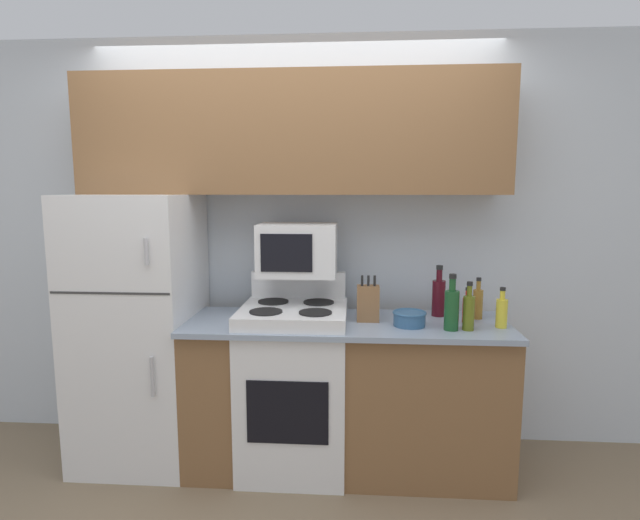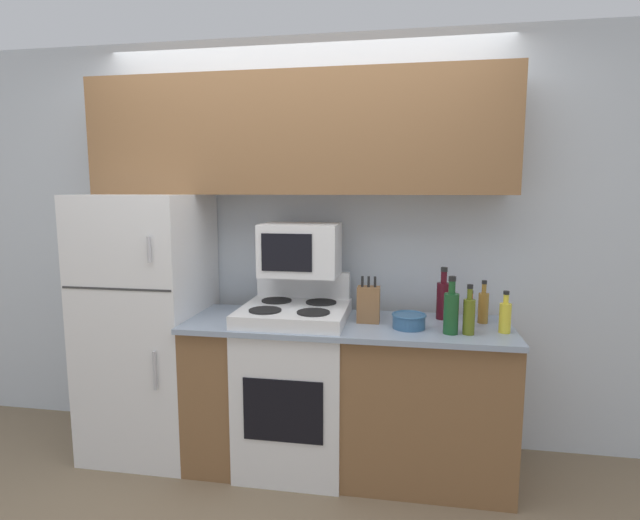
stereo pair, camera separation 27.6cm
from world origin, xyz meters
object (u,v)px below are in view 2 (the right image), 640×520
Objects in this scene: stove at (295,384)px; knife_block at (368,304)px; refrigerator at (149,324)px; bottle_cooking_spray at (505,316)px; microwave at (300,249)px; bottle_wine_green at (451,311)px; bottle_vinegar at (483,306)px; bottle_hot_sauce at (470,313)px; bottle_wine_red at (443,299)px; bowl at (409,320)px; bottle_olive_oil at (469,315)px.

knife_block is (0.42, 0.01, 0.49)m from stove.
refrigerator reaches higher than bottle_cooking_spray.
bottle_wine_green is at bearing -16.71° from microwave.
bottle_vinegar is (1.05, 0.11, 0.48)m from stove.
bottle_vinegar is (0.63, 0.10, -0.01)m from knife_block.
stove is 4.65× the size of bottle_vinegar.
knife_block is 0.55m from bottle_hot_sauce.
bottle_hot_sauce is (1.90, -0.05, 0.16)m from refrigerator.
bottle_wine_red reaches higher than bottle_vinegar.
refrigerator is 8.60× the size of bowl.
microwave is 0.74m from bowl.
bottle_wine_red is at bearing 49.99° from bowl.
microwave reaches higher than bottle_wine_red.
knife_block is at bearing 1.84° from stove.
knife_block reaches higher than bottle_vinegar.
bottle_wine_green is at bearing -128.32° from bottle_vinegar.
knife_block is 0.87× the size of bottle_wine_green.
stove reaches higher than bottle_cooking_spray.
refrigerator is at bearing 178.62° from bottle_hot_sauce.
bottle_wine_green is at bearing -166.61° from bottle_cooking_spray.
bottle_wine_red is 1.00× the size of bottle_wine_green.
bottle_cooking_spray reaches higher than bowl.
bottle_wine_green reaches higher than bottle_cooking_spray.
bowl is 0.71× the size of bottle_olive_oil.
bottle_olive_oil is (0.11, -0.29, -0.02)m from bottle_wine_red.
bottle_vinegar is (-0.08, 0.18, 0.01)m from bottle_cooking_spray.
stove is at bearing -178.16° from knife_block.
bowl is at bearing -165.43° from bottle_hot_sauce.
refrigerator is 7.22× the size of bottle_cooking_spray.
knife_block is 0.25m from bowl.
knife_block is at bearing -160.72° from bottle_wine_red.
bottle_hot_sauce is (0.02, 0.15, -0.02)m from bottle_olive_oil.
bottle_wine_red is at bearing 132.59° from bottle_hot_sauce.
microwave is 0.92m from bottle_wine_green.
bowl is 0.49m from bottle_cooking_spray.
bottle_hot_sauce is (0.11, 0.15, -0.04)m from bottle_wine_green.
stove is 3.72× the size of bottle_wine_green.
bottle_hot_sauce is (-0.16, 0.09, -0.01)m from bottle_cooking_spray.
bottle_wine_green is (0.21, -0.07, 0.08)m from bowl.
bottle_vinegar is 1.20× the size of bottle_hot_sauce.
stove is 6.04× the size of bowl.
bottle_hot_sauce is at bearing 80.62° from bottle_olive_oil.
refrigerator is 1.37m from knife_block.
bottle_wine_green reaches higher than bowl.
knife_block is at bearing -179.92° from bottle_hot_sauce.
knife_block is 0.46m from bottle_wine_green.
refrigerator is at bearing -176.80° from bottle_wine_red.
bowl is 0.92× the size of bottle_hot_sauce.
bottle_hot_sauce is at bearing -47.41° from bottle_wine_red.
refrigerator reaches higher than stove.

